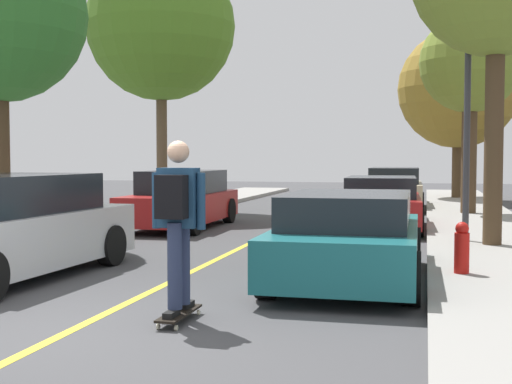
% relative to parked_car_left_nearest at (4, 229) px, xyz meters
% --- Properties ---
extents(ground, '(80.00, 80.00, 0.00)m').
position_rel_parked_car_left_nearest_xyz_m(ground, '(2.37, -2.38, -0.71)').
color(ground, '#424244').
extents(center_line, '(0.12, 39.20, 0.01)m').
position_rel_parked_car_left_nearest_xyz_m(center_line, '(2.37, 1.62, -0.71)').
color(center_line, gold).
rests_on(center_line, ground).
extents(parked_car_left_nearest, '(2.12, 4.46, 1.47)m').
position_rel_parked_car_left_nearest_xyz_m(parked_car_left_nearest, '(0.00, 0.00, 0.00)').
color(parked_car_left_nearest, '#B7B7BC').
rests_on(parked_car_left_nearest, ground).
extents(parked_car_left_near, '(1.88, 4.38, 1.39)m').
position_rel_parked_car_left_nearest_xyz_m(parked_car_left_near, '(-0.00, 7.14, -0.03)').
color(parked_car_left_near, maroon).
rests_on(parked_car_left_near, ground).
extents(parked_car_right_nearest, '(1.95, 4.10, 1.23)m').
position_rel_parked_car_left_nearest_xyz_m(parked_car_right_nearest, '(4.74, 0.92, -0.10)').
color(parked_car_right_nearest, '#196066').
rests_on(parked_car_right_nearest, ground).
extents(parked_car_right_near, '(1.99, 4.20, 1.26)m').
position_rel_parked_car_left_nearest_xyz_m(parked_car_right_near, '(4.74, 7.88, -0.09)').
color(parked_car_right_near, maroon).
rests_on(parked_car_right_near, ground).
extents(parked_car_right_far, '(1.94, 4.47, 1.37)m').
position_rel_parked_car_left_nearest_xyz_m(parked_car_right_far, '(4.74, 14.59, -0.03)').
color(parked_car_right_far, '#BCAD89').
rests_on(parked_car_right_far, ground).
extents(street_tree_left_near, '(4.55, 4.55, 7.87)m').
position_rel_parked_car_left_nearest_xyz_m(street_tree_left_near, '(-2.19, 11.27, 5.01)').
color(street_tree_left_near, brown).
rests_on(street_tree_left_near, sidewalk_left).
extents(street_tree_right_near, '(2.83, 2.83, 5.65)m').
position_rel_parked_car_left_nearest_xyz_m(street_tree_right_near, '(6.93, 11.66, 3.60)').
color(street_tree_right_near, '#4C3823').
rests_on(street_tree_right_near, sidewalk_right).
extents(street_tree_right_far, '(4.63, 4.63, 6.56)m').
position_rel_parked_car_left_nearest_xyz_m(street_tree_right_far, '(6.93, 19.22, 3.66)').
color(street_tree_right_far, '#4C3823').
rests_on(street_tree_right_far, sidewalk_right).
extents(fire_hydrant, '(0.20, 0.20, 0.70)m').
position_rel_parked_car_left_nearest_xyz_m(fire_hydrant, '(6.24, 1.20, -0.22)').
color(fire_hydrant, '#B2140F').
rests_on(fire_hydrant, sidewalk_right).
extents(streetlamp, '(0.36, 0.24, 6.07)m').
position_rel_parked_car_left_nearest_xyz_m(streetlamp, '(6.49, 4.97, 2.87)').
color(streetlamp, '#38383D').
rests_on(streetlamp, sidewalk_right).
extents(skateboard, '(0.22, 0.84, 0.10)m').
position_rel_parked_car_left_nearest_xyz_m(skateboard, '(3.28, -1.76, -0.62)').
color(skateboard, black).
rests_on(skateboard, ground).
extents(skateboarder, '(0.58, 0.70, 1.78)m').
position_rel_parked_car_left_nearest_xyz_m(skateboarder, '(3.28, -1.79, 0.41)').
color(skateboarder, black).
rests_on(skateboarder, skateboard).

